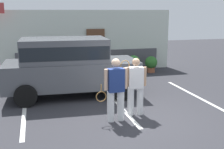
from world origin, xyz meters
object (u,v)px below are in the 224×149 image
tennis_player_woman (135,86)px  potted_plant_secondary (151,63)px  parked_suv (69,64)px  tennis_player_man (116,89)px  potted_plant_by_porch (134,63)px

tennis_player_woman → potted_plant_secondary: bearing=-109.7°
parked_suv → tennis_player_man: (0.92, -2.77, -0.25)m
tennis_player_woman → potted_plant_secondary: size_ratio=2.10×
tennis_player_man → potted_plant_by_porch: bearing=-116.9°
parked_suv → tennis_player_man: size_ratio=2.69×
parked_suv → potted_plant_by_porch: parked_suv is taller
parked_suv → tennis_player_man: parked_suv is taller
parked_suv → potted_plant_by_porch: 4.83m
parked_suv → tennis_player_woman: size_ratio=2.80×
tennis_player_man → tennis_player_woman: tennis_player_man is taller
tennis_player_woman → potted_plant_secondary: 6.12m
parked_suv → potted_plant_by_porch: bearing=44.7°
tennis_player_man → tennis_player_woman: size_ratio=1.04×
parked_suv → potted_plant_by_porch: size_ratio=5.58×
tennis_player_man → tennis_player_woman: bearing=-158.1°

